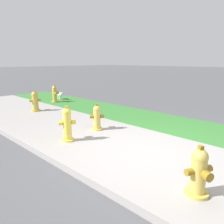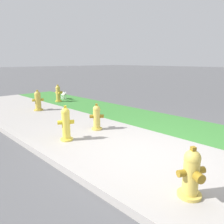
# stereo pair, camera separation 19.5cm
# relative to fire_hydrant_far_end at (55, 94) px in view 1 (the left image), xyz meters

# --- Properties ---
(ground_plane) EXTENTS (120.00, 120.00, 0.00)m
(ground_plane) POSITION_rel_fire_hydrant_far_end_xyz_m (5.83, -1.73, -0.35)
(ground_plane) COLOR #515154
(sidewalk_pavement) EXTENTS (18.00, 2.54, 0.01)m
(sidewalk_pavement) POSITION_rel_fire_hydrant_far_end_xyz_m (5.83, -1.73, -0.34)
(sidewalk_pavement) COLOR #9E9993
(sidewalk_pavement) RESTS_ON ground
(grass_verge) EXTENTS (18.00, 1.82, 0.01)m
(grass_verge) POSITION_rel_fire_hydrant_far_end_xyz_m (5.83, 0.44, -0.34)
(grass_verge) COLOR #387A33
(grass_verge) RESTS_ON ground
(street_curb) EXTENTS (18.00, 0.16, 0.12)m
(street_curb) POSITION_rel_fire_hydrant_far_end_xyz_m (5.83, -3.08, -0.29)
(street_curb) COLOR #9E9993
(street_curb) RESTS_ON ground
(fire_hydrant_far_end) EXTENTS (0.36, 0.33, 0.73)m
(fire_hydrant_far_end) POSITION_rel_fire_hydrant_far_end_xyz_m (0.00, 0.00, 0.00)
(fire_hydrant_far_end) COLOR gold
(fire_hydrant_far_end) RESTS_ON ground
(fire_hydrant_by_grass_verge) EXTENTS (0.36, 0.39, 0.73)m
(fire_hydrant_by_grass_verge) POSITION_rel_fire_hydrant_far_end_xyz_m (0.99, -1.39, -0.00)
(fire_hydrant_by_grass_verge) COLOR gold
(fire_hydrant_by_grass_verge) RESTS_ON ground
(fire_hydrant_at_driveway) EXTENTS (0.33, 0.33, 0.67)m
(fire_hydrant_at_driveway) POSITION_rel_fire_hydrant_far_end_xyz_m (4.07, -1.35, -0.03)
(fire_hydrant_at_driveway) COLOR gold
(fire_hydrant_at_driveway) RESTS_ON ground
(fire_hydrant_near_corner) EXTENTS (0.33, 0.35, 0.78)m
(fire_hydrant_near_corner) POSITION_rel_fire_hydrant_far_end_xyz_m (4.18, -2.32, 0.03)
(fire_hydrant_near_corner) COLOR yellow
(fire_hydrant_near_corner) RESTS_ON ground
(fire_hydrant_mid_block) EXTENTS (0.36, 0.38, 0.68)m
(fire_hydrant_mid_block) POSITION_rel_fire_hydrant_far_end_xyz_m (7.03, -2.34, -0.02)
(fire_hydrant_mid_block) COLOR gold
(fire_hydrant_mid_block) RESTS_ON ground
(small_white_dog) EXTENTS (0.50, 0.26, 0.39)m
(small_white_dog) POSITION_rel_fire_hydrant_far_end_xyz_m (-0.38, 0.50, -0.13)
(small_white_dog) COLOR white
(small_white_dog) RESTS_ON ground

